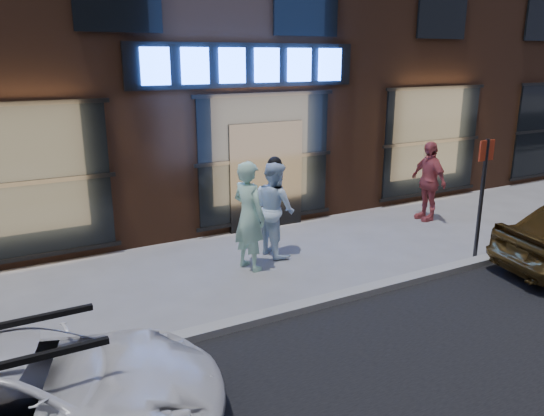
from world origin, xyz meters
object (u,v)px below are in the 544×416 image
Objects in this scene: sign_post at (482,189)px; man_bowtie at (249,216)px; passerby at (428,181)px; man_cap at (275,208)px; white_suv at (22,396)px.

man_bowtie is at bearing 153.55° from sign_post.
man_bowtie reaches higher than passerby.
man_cap is 4.32m from passerby.
sign_post reaches higher than passerby.
man_cap is (0.76, 0.43, -0.07)m from man_bowtie.
man_bowtie is 5.13m from passerby.
white_suv is (-4.03, -3.09, -0.45)m from man_bowtie.
sign_post is (7.95, 1.32, 0.87)m from white_suv.
man_cap is 5.96m from white_suv.
man_bowtie is 0.88m from man_cap.
man_cap is 3.88m from sign_post.
man_cap is 0.99× the size of passerby.
sign_post is at bearing -130.56° from man_bowtie.
passerby is (5.08, 0.71, -0.06)m from man_bowtie.
white_suv is at bearing 111.30° from man_bowtie.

